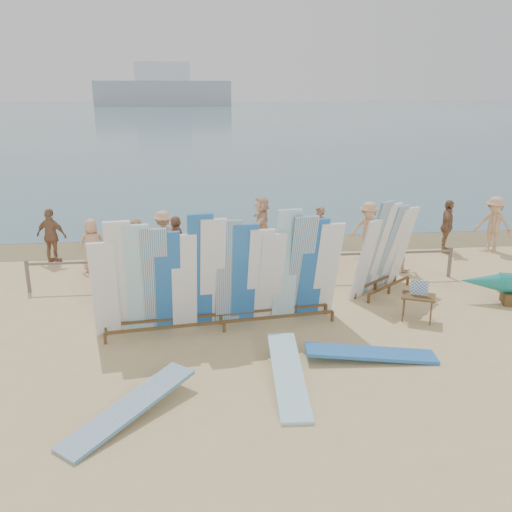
{
  "coord_description": "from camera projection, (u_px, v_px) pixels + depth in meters",
  "views": [
    {
      "loc": [
        -1.3,
        -11.48,
        5.33
      ],
      "look_at": [
        0.15,
        2.09,
        1.11
      ],
      "focal_mm": 38.0,
      "sensor_mm": 36.0,
      "label": 1
    }
  ],
  "objects": [
    {
      "name": "beachgoer_8",
      "position": [
        399.0,
        243.0,
        16.48
      ],
      "size": [
        0.81,
        0.9,
        1.7
      ],
      "primitive_type": "imported",
      "rotation": [
        0.0,
        0.0,
        2.21
      ],
      "color": "beige",
      "rests_on": "ground"
    },
    {
      "name": "stroller",
      "position": [
        300.0,
        257.0,
        16.59
      ],
      "size": [
        0.75,
        0.89,
        1.04
      ],
      "rotation": [
        0.0,
        0.0,
        0.35
      ],
      "color": "#B21329",
      "rests_on": "ground"
    },
    {
      "name": "beachgoer_extra_1",
      "position": [
        52.0,
        236.0,
        17.14
      ],
      "size": [
        1.12,
        0.77,
        1.76
      ],
      "primitive_type": "imported",
      "rotation": [
        0.0,
        0.0,
        2.8
      ],
      "color": "#8C6042",
      "rests_on": "ground"
    },
    {
      "name": "main_surfboard_rack",
      "position": [
        221.0,
        277.0,
        12.24
      ],
      "size": [
        5.68,
        1.42,
        2.83
      ],
      "rotation": [
        0.0,
        0.0,
        0.13
      ],
      "color": "brown",
      "rests_on": "ground"
    },
    {
      "name": "distant_ship",
      "position": [
        163.0,
        89.0,
        180.85
      ],
      "size": [
        45.0,
        8.0,
        14.0
      ],
      "color": "#999EA3",
      "rests_on": "ocean"
    },
    {
      "name": "flat_board_e",
      "position": [
        130.0,
        417.0,
        9.19
      ],
      "size": [
        2.2,
        2.39,
        0.37
      ],
      "primitive_type": "cube",
      "rotation": [
        0.11,
        0.0,
        -0.73
      ],
      "color": "silver",
      "rests_on": "ground"
    },
    {
      "name": "beachgoer_4",
      "position": [
        177.0,
        247.0,
        15.85
      ],
      "size": [
        0.59,
        1.12,
        1.83
      ],
      "primitive_type": "imported",
      "rotation": [
        0.0,
        0.0,
        4.83
      ],
      "color": "#8C6042",
      "rests_on": "ground"
    },
    {
      "name": "wet_sand_strip",
      "position": [
        237.0,
        244.0,
        19.46
      ],
      "size": [
        40.0,
        2.6,
        0.01
      ],
      "primitive_type": "cube",
      "color": "olive",
      "rests_on": "ground"
    },
    {
      "name": "ground",
      "position": [
        259.0,
        328.0,
        12.61
      ],
      "size": [
        160.0,
        160.0,
        0.0
      ],
      "primitive_type": "plane",
      "color": "tan",
      "rests_on": "ground"
    },
    {
      "name": "beachgoer_extra_0",
      "position": [
        494.0,
        224.0,
        18.37
      ],
      "size": [
        1.22,
        1.22,
        1.89
      ],
      "primitive_type": "imported",
      "rotation": [
        0.0,
        0.0,
        5.5
      ],
      "color": "tan",
      "rests_on": "ground"
    },
    {
      "name": "beachgoer_10",
      "position": [
        447.0,
        226.0,
        18.26
      ],
      "size": [
        0.89,
        1.15,
        1.8
      ],
      "primitive_type": "imported",
      "rotation": [
        0.0,
        0.0,
        1.09
      ],
      "color": "#8C6042",
      "rests_on": "ground"
    },
    {
      "name": "fence",
      "position": [
        247.0,
        263.0,
        15.28
      ],
      "size": [
        12.08,
        0.08,
        0.9
      ],
      "color": "#706055",
      "rests_on": "ground"
    },
    {
      "name": "flat_board_d",
      "position": [
        371.0,
        359.0,
        11.17
      ],
      "size": [
        2.74,
        0.83,
        0.26
      ],
      "primitive_type": "cube",
      "rotation": [
        0.07,
        0.0,
        1.47
      ],
      "color": "#2464B4",
      "rests_on": "ground"
    },
    {
      "name": "beach_chair_right",
      "position": [
        313.0,
        260.0,
        16.87
      ],
      "size": [
        0.51,
        0.53,
        0.77
      ],
      "rotation": [
        0.0,
        0.0,
        0.04
      ],
      "color": "#B21329",
      "rests_on": "ground"
    },
    {
      "name": "beach_chair_left",
      "position": [
        255.0,
        269.0,
        15.96
      ],
      "size": [
        0.77,
        0.78,
        0.91
      ],
      "rotation": [
        0.0,
        0.0,
        -0.43
      ],
      "color": "#B21329",
      "rests_on": "ground"
    },
    {
      "name": "beachgoer_9",
      "position": [
        368.0,
        229.0,
        17.75
      ],
      "size": [
        1.28,
        1.03,
        1.85
      ],
      "primitive_type": "imported",
      "rotation": [
        0.0,
        0.0,
        5.76
      ],
      "color": "tan",
      "rests_on": "ground"
    },
    {
      "name": "vendor_table",
      "position": [
        417.0,
        307.0,
        12.95
      ],
      "size": [
        0.93,
        0.82,
        1.02
      ],
      "rotation": [
        0.0,
        0.0,
        -0.43
      ],
      "color": "brown",
      "rests_on": "ground"
    },
    {
      "name": "flat_board_b",
      "position": [
        288.0,
        384.0,
        10.23
      ],
      "size": [
        0.68,
        2.71,
        0.42
      ],
      "primitive_type": "cube",
      "rotation": [
        0.13,
        0.0,
        -0.04
      ],
      "color": "#8BCBDF",
      "rests_on": "ground"
    },
    {
      "name": "ocean",
      "position": [
        201.0,
        112.0,
        134.23
      ],
      "size": [
        320.0,
        240.0,
        0.02
      ],
      "primitive_type": "cube",
      "color": "#416674",
      "rests_on": "ground"
    },
    {
      "name": "side_surfboard_rack",
      "position": [
        385.0,
        251.0,
        14.52
      ],
      "size": [
        2.17,
        1.88,
        2.65
      ],
      "rotation": [
        0.0,
        0.0,
        0.67
      ],
      "color": "brown",
      "rests_on": "ground"
    },
    {
      "name": "beachgoer_7",
      "position": [
        319.0,
        232.0,
        17.79
      ],
      "size": [
        0.53,
        0.69,
        1.69
      ],
      "primitive_type": "imported",
      "rotation": [
        0.0,
        0.0,
        5.07
      ],
      "color": "#8C6042",
      "rests_on": "ground"
    },
    {
      "name": "beachgoer_5",
      "position": [
        262.0,
        222.0,
        18.92
      ],
      "size": [
        0.67,
        1.7,
        1.79
      ],
      "primitive_type": "imported",
      "rotation": [
        0.0,
        0.0,
        4.63
      ],
      "color": "beige",
      "rests_on": "ground"
    },
    {
      "name": "beachgoer_2",
      "position": [
        136.0,
        249.0,
        15.69
      ],
      "size": [
        0.86,
        0.96,
        1.81
      ],
      "primitive_type": "imported",
      "rotation": [
        0.0,
        0.0,
        2.2
      ],
      "color": "beige",
      "rests_on": "ground"
    },
    {
      "name": "beachgoer_3",
      "position": [
        163.0,
        238.0,
        16.97
      ],
      "size": [
        1.2,
        0.99,
        1.74
      ],
      "primitive_type": "imported",
      "rotation": [
        0.0,
        0.0,
        3.7
      ],
      "color": "tan",
      "rests_on": "ground"
    },
    {
      "name": "beachgoer_0",
      "position": [
        92.0,
        245.0,
        16.41
      ],
      "size": [
        0.85,
        0.53,
        1.62
      ],
      "primitive_type": "imported",
      "rotation": [
        0.0,
        0.0,
        3.34
      ],
      "color": "tan",
      "rests_on": "ground"
    }
  ]
}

